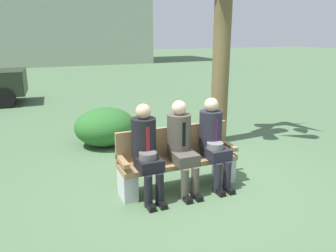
{
  "coord_description": "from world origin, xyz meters",
  "views": [
    {
      "loc": [
        -2.17,
        -4.02,
        2.23
      ],
      "look_at": [
        -0.26,
        0.46,
        0.85
      ],
      "focal_mm": 35.34,
      "sensor_mm": 36.0,
      "label": 1
    }
  ],
  "objects_px": {
    "park_bench": "(177,160)",
    "shrub_near_bench": "(105,127)",
    "seated_man_left": "(146,147)",
    "seated_man_middle": "(181,142)",
    "seated_man_right": "(213,138)"
  },
  "relations": [
    {
      "from": "park_bench",
      "to": "shrub_near_bench",
      "type": "height_order",
      "value": "park_bench"
    },
    {
      "from": "seated_man_right",
      "to": "seated_man_left",
      "type": "bearing_deg",
      "value": -179.99
    },
    {
      "from": "seated_man_middle",
      "to": "seated_man_right",
      "type": "bearing_deg",
      "value": -0.65
    },
    {
      "from": "shrub_near_bench",
      "to": "park_bench",
      "type": "bearing_deg",
      "value": -76.61
    },
    {
      "from": "park_bench",
      "to": "seated_man_middle",
      "type": "bearing_deg",
      "value": -86.72
    },
    {
      "from": "park_bench",
      "to": "shrub_near_bench",
      "type": "relative_size",
      "value": 1.43
    },
    {
      "from": "park_bench",
      "to": "seated_man_left",
      "type": "relative_size",
      "value": 1.34
    },
    {
      "from": "seated_man_middle",
      "to": "park_bench",
      "type": "bearing_deg",
      "value": 93.28
    },
    {
      "from": "park_bench",
      "to": "seated_man_middle",
      "type": "xyz_separation_m",
      "value": [
        0.01,
        -0.12,
        0.32
      ]
    },
    {
      "from": "park_bench",
      "to": "seated_man_middle",
      "type": "distance_m",
      "value": 0.34
    },
    {
      "from": "park_bench",
      "to": "seated_man_left",
      "type": "distance_m",
      "value": 0.62
    },
    {
      "from": "seated_man_middle",
      "to": "seated_man_right",
      "type": "xyz_separation_m",
      "value": [
        0.52,
        -0.01,
        -0.0
      ]
    },
    {
      "from": "park_bench",
      "to": "seated_man_middle",
      "type": "relative_size",
      "value": 1.34
    },
    {
      "from": "seated_man_middle",
      "to": "seated_man_left",
      "type": "bearing_deg",
      "value": -179.34
    },
    {
      "from": "park_bench",
      "to": "seated_man_left",
      "type": "height_order",
      "value": "seated_man_left"
    }
  ]
}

